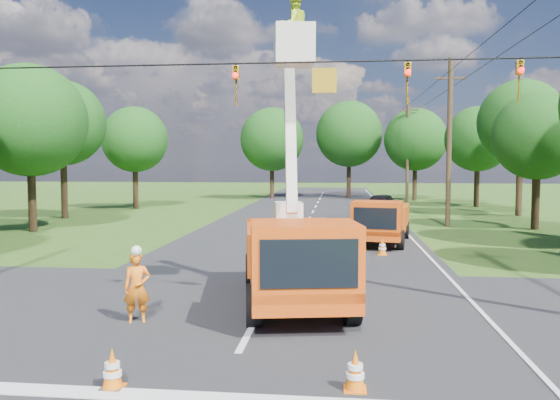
# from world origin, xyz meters

# --- Properties ---
(ground) EXTENTS (140.00, 140.00, 0.00)m
(ground) POSITION_xyz_m (0.00, 20.00, 0.00)
(ground) COLOR #315018
(ground) RESTS_ON ground
(road_main) EXTENTS (12.00, 100.00, 0.06)m
(road_main) POSITION_xyz_m (0.00, 20.00, 0.00)
(road_main) COLOR black
(road_main) RESTS_ON ground
(road_cross) EXTENTS (56.00, 10.00, 0.07)m
(road_cross) POSITION_xyz_m (0.00, 2.00, 0.00)
(road_cross) COLOR black
(road_cross) RESTS_ON ground
(edge_line) EXTENTS (0.12, 90.00, 0.02)m
(edge_line) POSITION_xyz_m (5.60, 20.00, 0.00)
(edge_line) COLOR silver
(edge_line) RESTS_ON ground
(bucket_truck) EXTENTS (3.54, 6.94, 8.35)m
(bucket_truck) POSITION_xyz_m (0.82, 2.91, 1.75)
(bucket_truck) COLOR #E74810
(bucket_truck) RESTS_ON ground
(second_truck) EXTENTS (3.09, 6.00, 2.14)m
(second_truck) POSITION_xyz_m (3.97, 14.21, 1.12)
(second_truck) COLOR #E74810
(second_truck) RESTS_ON ground
(ground_worker) EXTENTS (0.73, 0.59, 1.73)m
(ground_worker) POSITION_xyz_m (-2.80, 0.80, 0.86)
(ground_worker) COLOR orange
(ground_worker) RESTS_ON ground
(distant_car) EXTENTS (3.17, 4.75, 1.50)m
(distant_car) POSITION_xyz_m (4.99, 29.21, 0.75)
(distant_car) COLOR black
(distant_car) RESTS_ON ground
(traffic_cone_0) EXTENTS (0.38, 0.38, 0.71)m
(traffic_cone_0) POSITION_xyz_m (-1.80, -2.96, 0.36)
(traffic_cone_0) COLOR orange
(traffic_cone_0) RESTS_ON ground
(traffic_cone_1) EXTENTS (0.38, 0.38, 0.71)m
(traffic_cone_1) POSITION_xyz_m (2.27, -2.59, 0.36)
(traffic_cone_1) COLOR orange
(traffic_cone_1) RESTS_ON ground
(traffic_cone_2) EXTENTS (0.38, 0.38, 0.71)m
(traffic_cone_2) POSITION_xyz_m (0.83, 7.44, 0.36)
(traffic_cone_2) COLOR orange
(traffic_cone_2) RESTS_ON ground
(traffic_cone_3) EXTENTS (0.38, 0.38, 0.71)m
(traffic_cone_3) POSITION_xyz_m (3.77, 11.01, 0.36)
(traffic_cone_3) COLOR orange
(traffic_cone_3) RESTS_ON ground
(traffic_cone_6) EXTENTS (0.38, 0.38, 0.71)m
(traffic_cone_6) POSITION_xyz_m (3.72, 16.90, 0.36)
(traffic_cone_6) COLOR orange
(traffic_cone_6) RESTS_ON ground
(pole_right_mid) EXTENTS (1.80, 0.30, 10.00)m
(pole_right_mid) POSITION_xyz_m (8.50, 22.00, 5.11)
(pole_right_mid) COLOR #4C3823
(pole_right_mid) RESTS_ON ground
(pole_right_far) EXTENTS (1.80, 0.30, 10.00)m
(pole_right_far) POSITION_xyz_m (8.50, 42.00, 5.11)
(pole_right_far) COLOR #4C3823
(pole_right_far) RESTS_ON ground
(signal_span) EXTENTS (18.00, 0.29, 1.07)m
(signal_span) POSITION_xyz_m (2.23, 1.99, 5.88)
(signal_span) COLOR black
(signal_span) RESTS_ON ground
(tree_left_d) EXTENTS (6.20, 6.20, 9.24)m
(tree_left_d) POSITION_xyz_m (-15.00, 17.00, 6.12)
(tree_left_d) COLOR #382616
(tree_left_d) RESTS_ON ground
(tree_left_e) EXTENTS (5.80, 5.80, 9.41)m
(tree_left_e) POSITION_xyz_m (-16.80, 24.00, 6.49)
(tree_left_e) COLOR #382616
(tree_left_e) RESTS_ON ground
(tree_left_f) EXTENTS (5.40, 5.40, 8.40)m
(tree_left_f) POSITION_xyz_m (-14.80, 32.00, 5.69)
(tree_left_f) COLOR #382616
(tree_left_f) RESTS_ON ground
(tree_right_c) EXTENTS (5.00, 5.00, 7.83)m
(tree_right_c) POSITION_xyz_m (13.20, 21.00, 5.31)
(tree_right_c) COLOR #382616
(tree_right_c) RESTS_ON ground
(tree_right_d) EXTENTS (6.00, 6.00, 9.70)m
(tree_right_d) POSITION_xyz_m (14.80, 29.00, 6.68)
(tree_right_d) COLOR #382616
(tree_right_d) RESTS_ON ground
(tree_right_e) EXTENTS (5.60, 5.60, 8.63)m
(tree_right_e) POSITION_xyz_m (13.80, 37.00, 5.81)
(tree_right_e) COLOR #382616
(tree_right_e) RESTS_ON ground
(tree_far_a) EXTENTS (6.60, 6.60, 9.50)m
(tree_far_a) POSITION_xyz_m (-5.00, 45.00, 6.19)
(tree_far_a) COLOR #382616
(tree_far_a) RESTS_ON ground
(tree_far_b) EXTENTS (7.00, 7.00, 10.32)m
(tree_far_b) POSITION_xyz_m (3.00, 47.00, 6.81)
(tree_far_b) COLOR #382616
(tree_far_b) RESTS_ON ground
(tree_far_c) EXTENTS (6.20, 6.20, 9.18)m
(tree_far_c) POSITION_xyz_m (9.50, 44.00, 6.06)
(tree_far_c) COLOR #382616
(tree_far_c) RESTS_ON ground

